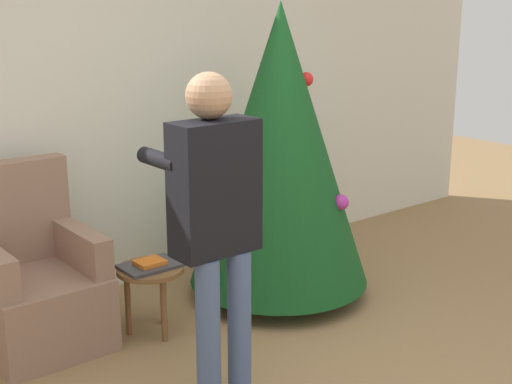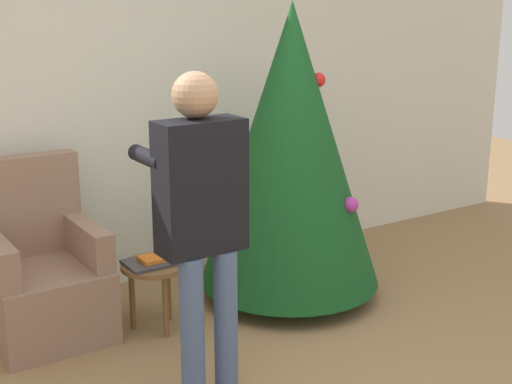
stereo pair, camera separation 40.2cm
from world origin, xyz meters
TOP-DOWN VIEW (x-y plane):
  - wall_back at (0.00, 2.23)m, footprint 8.00×0.06m
  - christmas_tree at (0.93, 1.37)m, footprint 1.23×1.23m
  - armchair at (-0.68, 1.72)m, footprint 0.67×0.74m
  - person_standing at (-0.24, 0.49)m, footprint 0.44×0.57m
  - side_stool at (-0.09, 1.39)m, footprint 0.41×0.41m
  - laptop at (-0.09, 1.39)m, footprint 0.35×0.25m
  - book at (-0.09, 1.39)m, footprint 0.17×0.14m

SIDE VIEW (x-z plane):
  - armchair at x=-0.68m, z-range -0.17..0.90m
  - side_stool at x=-0.09m, z-range 0.15..0.58m
  - laptop at x=-0.09m, z-range 0.43..0.45m
  - book at x=-0.09m, z-range 0.45..0.48m
  - person_standing at x=-0.24m, z-range 0.17..1.85m
  - christmas_tree at x=0.93m, z-range 0.05..2.05m
  - wall_back at x=0.00m, z-range 0.00..2.70m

